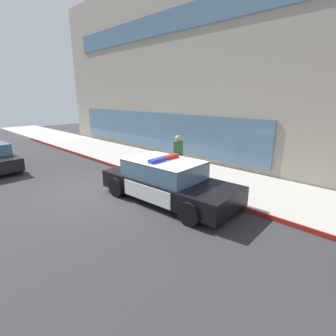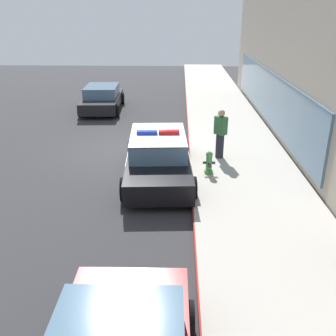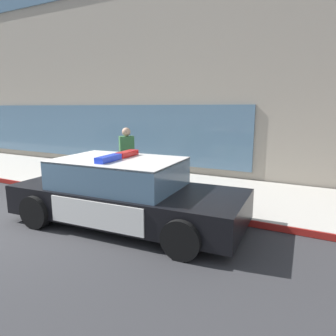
{
  "view_description": "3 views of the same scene",
  "coord_description": "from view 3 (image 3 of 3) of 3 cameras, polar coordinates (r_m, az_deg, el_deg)",
  "views": [
    {
      "loc": [
        8.04,
        -4.61,
        3.43
      ],
      "look_at": [
        2.01,
        1.5,
        0.99
      ],
      "focal_mm": 27.12,
      "sensor_mm": 36.0,
      "label": 1
    },
    {
      "loc": [
        13.5,
        1.78,
        4.93
      ],
      "look_at": [
        3.36,
        1.47,
        0.72
      ],
      "focal_mm": 40.65,
      "sensor_mm": 36.0,
      "label": 2
    },
    {
      "loc": [
        5.95,
        -3.86,
        2.42
      ],
      "look_at": [
        2.83,
        2.1,
        1.08
      ],
      "focal_mm": 32.57,
      "sensor_mm": 36.0,
      "label": 3
    }
  ],
  "objects": [
    {
      "name": "sidewalk",
      "position": [
        10.08,
        -9.46,
        -2.3
      ],
      "size": [
        48.0,
        3.51,
        0.15
      ],
      "primitive_type": "cube",
      "color": "#B2ADA3",
      "rests_on": "ground"
    },
    {
      "name": "ground",
      "position": [
        7.49,
        -28.07,
        -8.92
      ],
      "size": [
        48.0,
        48.0,
        0.0
      ],
      "primitive_type": "plane",
      "color": "#303033"
    },
    {
      "name": "police_cruiser",
      "position": [
        6.4,
        -8.08,
        -4.57
      ],
      "size": [
        4.92,
        2.33,
        1.49
      ],
      "rotation": [
        0.0,
        0.0,
        0.06
      ],
      "color": "black",
      "rests_on": "ground"
    },
    {
      "name": "pedestrian_on_sidewalk",
      "position": [
        8.77,
        -7.7,
        1.98
      ],
      "size": [
        0.47,
        0.47,
        1.71
      ],
      "rotation": [
        0.0,
        0.0,
        5.5
      ],
      "color": "#23232D",
      "rests_on": "sidewalk"
    },
    {
      "name": "curb_red_paint",
      "position": [
        8.79,
        -16.43,
        -4.64
      ],
      "size": [
        28.8,
        0.04,
        0.14
      ],
      "primitive_type": "cube",
      "color": "maroon",
      "rests_on": "ground"
    },
    {
      "name": "fire_hydrant",
      "position": [
        7.75,
        -1.0,
        -3.02
      ],
      "size": [
        0.34,
        0.39,
        0.73
      ],
      "color": "#4C994C",
      "rests_on": "sidewalk"
    },
    {
      "name": "storefront_building",
      "position": [
        16.79,
        4.85,
        19.88
      ],
      "size": [
        24.87,
        11.46,
        9.87
      ],
      "color": "gray",
      "rests_on": "ground"
    }
  ]
}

